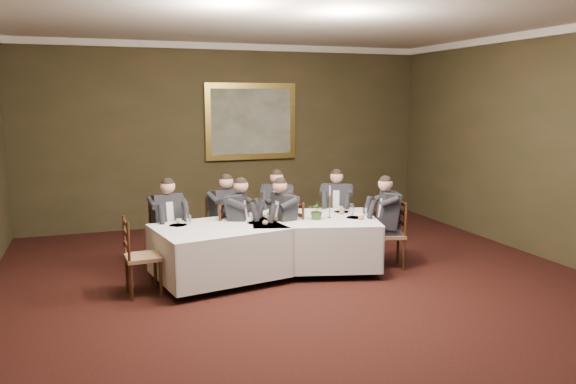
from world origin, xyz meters
TOP-DOWN VIEW (x-y plane):
  - ground at (0.00, 0.00)m, footprint 10.00×10.00m
  - ceiling at (0.00, 0.00)m, footprint 8.00×10.00m
  - back_wall at (0.00, 5.00)m, footprint 8.00×0.10m
  - crown_molding at (0.00, 0.00)m, footprint 8.00×10.00m
  - table_main at (0.41, 1.59)m, footprint 2.08×1.78m
  - table_second at (-1.03, 1.47)m, footprint 1.86×1.54m
  - chair_main_backleft at (0.18, 2.60)m, footprint 0.56×0.55m
  - diner_main_backleft at (0.17, 2.59)m, footprint 0.55×0.59m
  - chair_main_backright at (1.11, 2.36)m, footprint 0.58×0.57m
  - diner_main_backright at (1.10, 2.35)m, footprint 0.57×0.61m
  - chair_main_endleft at (-0.69, 1.88)m, footprint 0.57×0.58m
  - diner_main_endleft at (-0.68, 1.88)m, footprint 0.60×0.56m
  - chair_main_endright at (1.50, 1.30)m, footprint 0.53×0.55m
  - diner_main_endright at (1.49, 1.30)m, footprint 0.58×0.53m
  - chair_sec_backleft at (-1.62, 2.22)m, footprint 0.52×0.50m
  - diner_sec_backleft at (-1.61, 2.21)m, footprint 0.49×0.55m
  - chair_sec_backright at (-0.75, 2.38)m, footprint 0.56×0.55m
  - diner_sec_backright at (-0.74, 2.37)m, footprint 0.54×0.59m
  - chair_sec_endright at (0.00, 1.66)m, footprint 0.50×0.51m
  - diner_sec_endright at (-0.01, 1.66)m, footprint 0.55×0.48m
  - chair_sec_endleft at (-2.05, 1.28)m, footprint 0.45×0.47m
  - centerpiece at (0.41, 1.46)m, footprint 0.32×0.30m
  - candlestick at (0.62, 1.49)m, footprint 0.07×0.07m
  - place_setting_table_main at (0.09, 2.10)m, footprint 0.33×0.31m
  - place_setting_table_second at (-1.47, 1.75)m, footprint 0.33×0.31m
  - painting at (0.41, 4.94)m, footprint 1.82×0.09m

SIDE VIEW (x-z plane):
  - ground at x=0.00m, z-range 0.00..0.00m
  - chair_main_backleft at x=0.18m, z-range -0.22..0.78m
  - chair_main_backright at x=1.11m, z-range -0.22..0.78m
  - chair_main_endleft at x=-0.69m, z-range -0.22..0.78m
  - chair_main_endright at x=1.50m, z-range -0.22..0.78m
  - chair_sec_backleft at x=-1.62m, z-range -0.22..0.78m
  - chair_sec_backright at x=-0.75m, z-range -0.22..0.78m
  - chair_sec_endright at x=0.00m, z-range -0.22..0.78m
  - chair_sec_endleft at x=-2.05m, z-range -0.22..0.78m
  - table_second at x=-1.03m, z-range 0.12..0.78m
  - table_main at x=0.41m, z-range 0.12..0.78m
  - diner_main_backleft at x=0.17m, z-range -0.16..1.19m
  - diner_main_backright at x=1.10m, z-range -0.16..1.19m
  - diner_main_endleft at x=-0.68m, z-range -0.16..1.19m
  - diner_main_endright at x=1.49m, z-range -0.16..1.19m
  - diner_sec_backleft at x=-1.61m, z-range -0.16..1.19m
  - diner_sec_backright at x=-0.74m, z-range -0.16..1.19m
  - diner_sec_endright at x=-0.01m, z-range -0.16..1.19m
  - place_setting_table_main at x=0.09m, z-range 0.73..0.87m
  - place_setting_table_second at x=-1.47m, z-range 0.73..0.87m
  - centerpiece at x=0.41m, z-range 0.77..1.05m
  - candlestick at x=0.62m, z-range 0.70..1.18m
  - back_wall at x=0.00m, z-range 0.00..3.50m
  - painting at x=0.41m, z-range 1.27..2.76m
  - crown_molding at x=0.00m, z-range 3.38..3.50m
  - ceiling at x=0.00m, z-range 3.45..3.55m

